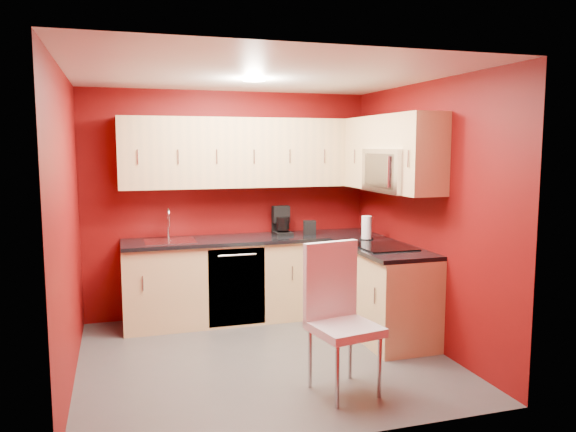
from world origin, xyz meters
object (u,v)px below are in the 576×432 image
sink (170,238)px  napkin_holder (310,228)px  dining_chair (345,320)px  microwave (397,171)px  coffee_maker (282,220)px  paper_towel (367,228)px

sink → napkin_holder: 1.55m
napkin_holder → dining_chair: bearing=-101.9°
microwave → napkin_holder: (-0.54, 1.00, -0.67)m
sink → napkin_holder: bearing=-0.1°
dining_chair → napkin_holder: bearing=67.8°
sink → coffee_maker: sink is taller
sink → coffee_maker: (1.25, 0.07, 0.12)m
microwave → sink: bearing=154.4°
paper_towel → dining_chair: size_ratio=0.22×
coffee_maker → dining_chair: coffee_maker is taller
napkin_holder → paper_towel: paper_towel is taller
microwave → paper_towel: 0.79m
paper_towel → dining_chair: paper_towel is taller
sink → napkin_holder: (1.55, -0.00, 0.04)m
paper_towel → coffee_maker: bearing=142.1°
microwave → napkin_holder: microwave is taller
sink → napkin_holder: size_ratio=3.46×
microwave → napkin_holder: 1.32m
microwave → paper_towel: size_ratio=3.03×
microwave → sink: size_ratio=1.46×
sink → paper_towel: size_ratio=2.08×
coffee_maker → dining_chair: size_ratio=0.27×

